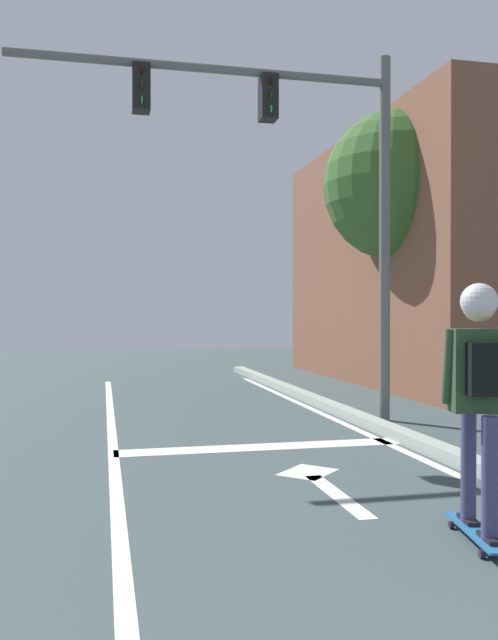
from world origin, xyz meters
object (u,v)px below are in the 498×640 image
at_px(skateboard, 478,533).
at_px(skater, 480,373).
at_px(traffic_signal_mast, 291,156).
at_px(roadside_tree, 399,186).

height_order(skateboard, skater, skater).
bearing_deg(skateboard, traffic_signal_mast, 88.92).
bearing_deg(skateboard, skater, -101.07).
xyz_separation_m(skateboard, skater, (-0.00, -0.02, 1.12)).
relative_size(skateboard, traffic_signal_mast, 0.16).
distance_m(skateboard, skater, 1.12).
bearing_deg(roadside_tree, skateboard, -112.01).
xyz_separation_m(skateboard, traffic_signal_mast, (0.09, 4.99, 3.80)).
height_order(skateboard, roadside_tree, roadside_tree).
height_order(traffic_signal_mast, roadside_tree, roadside_tree).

